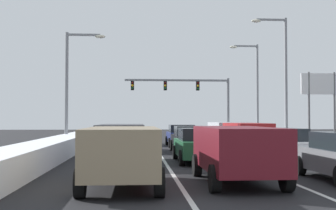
# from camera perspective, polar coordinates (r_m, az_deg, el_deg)

# --- Properties ---
(ground_plane) EXTENTS (120.00, 120.00, 0.00)m
(ground_plane) POSITION_cam_1_polar(r_m,az_deg,el_deg) (22.32, 3.63, -6.71)
(ground_plane) COLOR black
(lane_stripe_between_right_lane_and_center_lane) EXTENTS (0.14, 44.46, 0.01)m
(lane_stripe_between_right_lane_and_center_lane) POSITION_cam_1_polar(r_m,az_deg,el_deg) (26.56, 6.12, -5.91)
(lane_stripe_between_right_lane_and_center_lane) COLOR silver
(lane_stripe_between_right_lane_and_center_lane) RESTS_ON ground
(lane_stripe_between_center_lane_and_left_lane) EXTENTS (0.14, 44.46, 0.01)m
(lane_stripe_between_center_lane_and_left_lane) POSITION_cam_1_polar(r_m,az_deg,el_deg) (26.18, -1.26, -5.98)
(lane_stripe_between_center_lane_and_left_lane) COLOR silver
(lane_stripe_between_center_lane_and_left_lane) RESTS_ON ground
(snow_bank_right_shoulder) EXTENTS (1.63, 44.46, 0.75)m
(snow_bank_right_shoulder) POSITION_cam_1_polar(r_m,az_deg,el_deg) (27.96, 16.92, -4.87)
(snow_bank_right_shoulder) COLOR white
(snow_bank_right_shoulder) RESTS_ON ground
(snow_bank_left_shoulder) EXTENTS (1.65, 44.46, 0.92)m
(snow_bank_left_shoulder) POSITION_cam_1_polar(r_m,az_deg,el_deg) (26.44, -12.85, -4.90)
(snow_bank_left_shoulder) COLOR white
(snow_bank_left_shoulder) RESTS_ON ground
(sedan_white_right_lane_second) EXTENTS (2.00, 4.50, 1.51)m
(sedan_white_right_lane_second) POSITION_cam_1_polar(r_m,az_deg,el_deg) (20.13, 14.26, -5.01)
(sedan_white_right_lane_second) COLOR silver
(sedan_white_right_lane_second) RESTS_ON ground
(suv_red_right_lane_third) EXTENTS (2.16, 4.90, 1.67)m
(suv_red_right_lane_third) POSITION_cam_1_polar(r_m,az_deg,el_deg) (26.85, 10.03, -3.68)
(suv_red_right_lane_third) COLOR maroon
(suv_red_right_lane_third) RESTS_ON ground
(suv_silver_right_lane_fourth) EXTENTS (2.16, 4.90, 1.67)m
(suv_silver_right_lane_fourth) POSITION_cam_1_polar(r_m,az_deg,el_deg) (33.03, 7.42, -3.34)
(suv_silver_right_lane_fourth) COLOR #B7BABF
(suv_silver_right_lane_fourth) RESTS_ON ground
(suv_maroon_center_lane_nearest) EXTENTS (2.16, 4.90, 1.67)m
(suv_maroon_center_lane_nearest) POSITION_cam_1_polar(r_m,az_deg,el_deg) (13.55, 8.70, -5.57)
(suv_maroon_center_lane_nearest) COLOR maroon
(suv_maroon_center_lane_nearest) RESTS_ON ground
(sedan_green_center_lane_second) EXTENTS (2.00, 4.50, 1.51)m
(sedan_green_center_lane_second) POSITION_cam_1_polar(r_m,az_deg,el_deg) (19.95, 3.89, -5.09)
(sedan_green_center_lane_second) COLOR #1E5633
(sedan_green_center_lane_second) RESTS_ON ground
(sedan_black_center_lane_third) EXTENTS (2.00, 4.50, 1.51)m
(sedan_black_center_lane_third) POSITION_cam_1_polar(r_m,az_deg,el_deg) (25.68, 2.78, -4.36)
(sedan_black_center_lane_third) COLOR black
(sedan_black_center_lane_third) RESTS_ON ground
(sedan_navy_center_lane_fourth) EXTENTS (2.00, 4.50, 1.51)m
(sedan_navy_center_lane_fourth) POSITION_cam_1_polar(r_m,az_deg,el_deg) (31.54, 1.69, -3.88)
(sedan_navy_center_lane_fourth) COLOR navy
(sedan_navy_center_lane_fourth) RESTS_ON ground
(suv_tan_left_lane_nearest) EXTENTS (2.16, 4.90, 1.67)m
(suv_tan_left_lane_nearest) POSITION_cam_1_polar(r_m,az_deg,el_deg) (12.66, -5.84, -5.85)
(suv_tan_left_lane_nearest) COLOR #937F60
(suv_tan_left_lane_nearest) RESTS_ON ground
(suv_charcoal_left_lane_second) EXTENTS (2.16, 4.90, 1.67)m
(suv_charcoal_left_lane_second) POSITION_cam_1_polar(r_m,az_deg,el_deg) (19.72, -5.98, -4.39)
(suv_charcoal_left_lane_second) COLOR #38383D
(suv_charcoal_left_lane_second) RESTS_ON ground
(sedan_gray_left_lane_third) EXTENTS (2.00, 4.50, 1.51)m
(sedan_gray_left_lane_third) POSITION_cam_1_polar(r_m,az_deg,el_deg) (26.84, -5.36, -4.24)
(sedan_gray_left_lane_third) COLOR slate
(sedan_gray_left_lane_third) RESTS_ON ground
(sedan_white_left_lane_fourth) EXTENTS (2.00, 4.50, 1.51)m
(sedan_white_left_lane_fourth) POSITION_cam_1_polar(r_m,az_deg,el_deg) (33.74, -4.73, -3.74)
(sedan_white_left_lane_fourth) COLOR silver
(sedan_white_left_lane_fourth) RESTS_ON ground
(traffic_light_gantry) EXTENTS (10.94, 0.47, 6.20)m
(traffic_light_gantry) POSITION_cam_1_polar(r_m,az_deg,el_deg) (46.72, 3.05, 1.67)
(traffic_light_gantry) COLOR slate
(traffic_light_gantry) RESTS_ON ground
(street_lamp_right_mid) EXTENTS (2.66, 0.36, 9.39)m
(street_lamp_right_mid) POSITION_cam_1_polar(r_m,az_deg,el_deg) (34.05, 14.26, 4.35)
(street_lamp_right_mid) COLOR gray
(street_lamp_right_mid) RESTS_ON ground
(street_lamp_right_far) EXTENTS (2.66, 0.36, 8.75)m
(street_lamp_right_far) POSITION_cam_1_polar(r_m,az_deg,el_deg) (41.75, 10.85, 2.74)
(street_lamp_right_far) COLOR gray
(street_lamp_right_far) RESTS_ON ground
(street_lamp_left_mid) EXTENTS (2.66, 0.36, 7.69)m
(street_lamp_left_mid) POSITION_cam_1_polar(r_m,az_deg,el_deg) (30.49, -12.07, 3.37)
(street_lamp_left_mid) COLOR gray
(street_lamp_left_mid) RESTS_ON ground
(roadside_sign_right) EXTENTS (3.20, 0.16, 5.50)m
(roadside_sign_right) POSITION_cam_1_polar(r_m,az_deg,el_deg) (36.12, 18.96, 1.64)
(roadside_sign_right) COLOR #59595B
(roadside_sign_right) RESTS_ON ground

